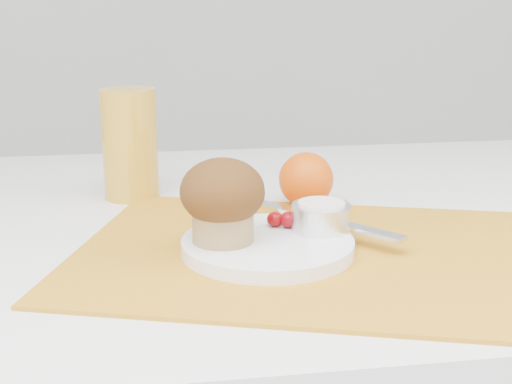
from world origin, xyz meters
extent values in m
cube|color=orange|center=(0.00, -0.10, 0.75)|extent=(0.59, 0.50, 0.00)
cylinder|color=white|center=(-0.04, -0.10, 0.76)|extent=(0.20, 0.20, 0.01)
cylinder|color=silver|center=(0.02, -0.08, 0.78)|extent=(0.08, 0.08, 0.03)
cylinder|color=white|center=(0.02, -0.08, 0.80)|extent=(0.06, 0.06, 0.01)
ellipsoid|color=#520203|center=(-0.03, -0.06, 0.78)|extent=(0.02, 0.02, 0.02)
ellipsoid|color=#590208|center=(-0.01, -0.07, 0.78)|extent=(0.02, 0.02, 0.02)
cube|color=silver|center=(0.03, -0.05, 0.77)|extent=(0.15, 0.18, 0.01)
sphere|color=#E95808|center=(0.04, 0.08, 0.79)|extent=(0.07, 0.07, 0.07)
cylinder|color=gold|center=(-0.19, 0.16, 0.83)|extent=(0.08, 0.08, 0.15)
cylinder|color=tan|center=(-0.09, -0.10, 0.79)|extent=(0.07, 0.07, 0.03)
ellipsoid|color=#311A09|center=(-0.09, -0.10, 0.82)|extent=(0.09, 0.09, 0.07)
camera|label=1|loc=(-0.17, -0.81, 1.02)|focal=50.00mm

